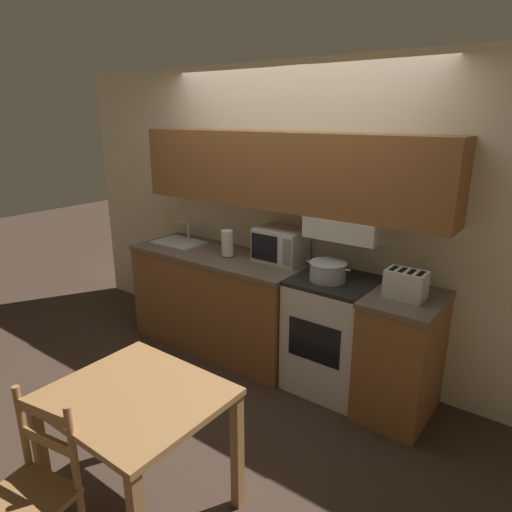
% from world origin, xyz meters
% --- Properties ---
extents(ground_plane, '(16.00, 16.00, 0.00)m').
position_xyz_m(ground_plane, '(0.00, 0.00, 0.00)').
color(ground_plane, '#3D2D23').
extents(wall_back, '(5.21, 0.38, 2.55)m').
position_xyz_m(wall_back, '(0.02, -0.06, 1.46)').
color(wall_back, beige).
rests_on(wall_back, ground_plane).
extents(lower_counter_main, '(1.71, 0.66, 0.92)m').
position_xyz_m(lower_counter_main, '(-0.56, -0.32, 0.46)').
color(lower_counter_main, brown).
rests_on(lower_counter_main, ground_plane).
extents(lower_counter_right_stub, '(0.50, 0.66, 0.92)m').
position_xyz_m(lower_counter_right_stub, '(1.17, -0.32, 0.46)').
color(lower_counter_right_stub, brown).
rests_on(lower_counter_right_stub, ground_plane).
extents(stove_range, '(0.62, 0.60, 0.92)m').
position_xyz_m(stove_range, '(0.61, -0.30, 0.46)').
color(stove_range, silver).
rests_on(stove_range, ground_plane).
extents(cooking_pot, '(0.36, 0.29, 0.15)m').
position_xyz_m(cooking_pot, '(0.57, -0.36, 1.00)').
color(cooking_pot, '#B7BABF').
rests_on(cooking_pot, stove_range).
extents(microwave, '(0.42, 0.30, 0.29)m').
position_xyz_m(microwave, '(0.02, -0.18, 1.07)').
color(microwave, silver).
rests_on(microwave, lower_counter_main).
extents(toaster, '(0.28, 0.18, 0.20)m').
position_xyz_m(toaster, '(1.16, -0.35, 1.02)').
color(toaster, silver).
rests_on(toaster, lower_counter_right_stub).
extents(sink_basin, '(0.47, 0.35, 0.22)m').
position_xyz_m(sink_basin, '(-1.07, -0.32, 0.94)').
color(sink_basin, '#B7BABF').
rests_on(sink_basin, lower_counter_main).
extents(paper_towel_roll, '(0.12, 0.12, 0.23)m').
position_xyz_m(paper_towel_roll, '(-0.44, -0.34, 1.04)').
color(paper_towel_roll, black).
rests_on(paper_towel_roll, lower_counter_main).
extents(dining_table, '(0.87, 0.75, 0.76)m').
position_xyz_m(dining_table, '(0.37, -2.03, 0.63)').
color(dining_table, '#9E7042').
rests_on(dining_table, ground_plane).
extents(chair_left_of_table, '(0.44, 0.44, 0.90)m').
position_xyz_m(chair_left_of_table, '(0.23, -2.56, 0.44)').
color(chair_left_of_table, '#9E7042').
rests_on(chair_left_of_table, ground_plane).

